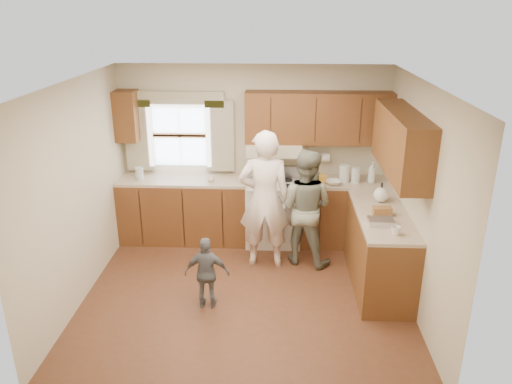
{
  "coord_description": "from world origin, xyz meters",
  "views": [
    {
      "loc": [
        0.35,
        -5.16,
        3.26
      ],
      "look_at": [
        0.1,
        0.4,
        1.15
      ],
      "focal_mm": 35.0,
      "sensor_mm": 36.0,
      "label": 1
    }
  ],
  "objects_px": {
    "woman_right": "(305,207)",
    "child": "(207,273)",
    "stove": "(273,211)",
    "woman_left": "(265,200)"
  },
  "relations": [
    {
      "from": "stove",
      "to": "woman_left",
      "type": "distance_m",
      "value": 0.82
    },
    {
      "from": "child",
      "to": "woman_right",
      "type": "bearing_deg",
      "value": -134.48
    },
    {
      "from": "woman_left",
      "to": "stove",
      "type": "bearing_deg",
      "value": -98.86
    },
    {
      "from": "stove",
      "to": "child",
      "type": "relative_size",
      "value": 1.25
    },
    {
      "from": "woman_left",
      "to": "child",
      "type": "bearing_deg",
      "value": 59.5
    },
    {
      "from": "woman_right",
      "to": "child",
      "type": "relative_size",
      "value": 1.82
    },
    {
      "from": "stove",
      "to": "woman_left",
      "type": "xyz_separation_m",
      "value": [
        -0.11,
        -0.69,
        0.45
      ]
    },
    {
      "from": "stove",
      "to": "woman_right",
      "type": "distance_m",
      "value": 0.78
    },
    {
      "from": "stove",
      "to": "woman_left",
      "type": "bearing_deg",
      "value": -98.83
    },
    {
      "from": "woman_left",
      "to": "child",
      "type": "distance_m",
      "value": 1.3
    }
  ]
}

